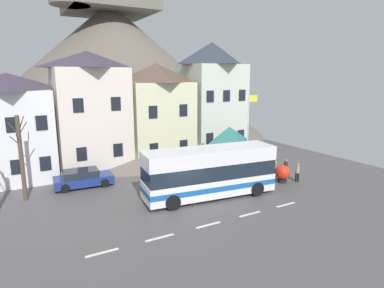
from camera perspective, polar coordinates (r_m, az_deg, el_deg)
ground_plane at (r=21.41m, az=-1.43°, el=-11.00°), size 40.00×60.00×0.07m
townhouse_01 at (r=29.53m, az=-28.89°, el=2.53°), size 5.81×5.74×8.49m
townhouse_02 at (r=30.05m, az=-17.32°, el=5.38°), size 5.93×5.67×10.31m
townhouse_03 at (r=31.74m, az=-6.07°, el=5.34°), size 5.98×5.10×9.40m
townhouse_04 at (r=34.75m, az=3.42°, el=7.77°), size 5.71×5.44×11.59m
hilltop_castle at (r=47.45m, az=-13.79°, el=12.69°), size 41.83×41.83×25.76m
transit_bus at (r=22.56m, az=3.11°, el=-5.03°), size 9.45×3.48×3.44m
bus_shelter at (r=28.34m, az=6.51°, el=1.41°), size 3.60×3.60×3.98m
parked_car_00 at (r=31.84m, az=7.46°, el=-2.10°), size 3.85×2.03×1.31m
parked_car_02 at (r=26.25m, az=-18.50°, el=-5.68°), size 4.38×2.21×1.31m
pedestrian_00 at (r=27.30m, az=17.91°, el=-4.59°), size 0.32×0.29×1.50m
pedestrian_01 at (r=27.91m, az=16.02°, el=-4.03°), size 0.33×0.37×1.58m
pedestrian_02 at (r=27.22m, az=14.25°, el=-4.15°), size 0.35×0.35×1.58m
pedestrian_03 at (r=28.42m, az=13.64°, el=-3.55°), size 0.34×0.34×1.49m
public_bench at (r=31.50m, az=6.73°, el=-2.56°), size 1.58×0.48×0.87m
flagpole at (r=28.56m, az=9.87°, el=2.90°), size 0.95×0.10×6.71m
harbour_buoy at (r=26.74m, az=15.49°, el=-4.88°), size 1.16×1.16×1.41m
bare_tree_02 at (r=24.38m, az=-27.61°, el=-2.08°), size 1.14×1.66×5.77m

